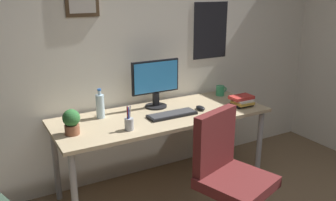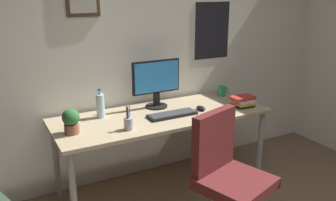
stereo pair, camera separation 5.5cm
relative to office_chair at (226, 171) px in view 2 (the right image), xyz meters
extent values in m
cube|color=silver|center=(-0.11, 1.22, 0.77)|extent=(4.40, 0.08, 2.60)
cube|color=black|center=(0.66, 1.18, 0.84)|extent=(0.40, 0.01, 0.56)
cube|color=tan|center=(-0.11, 0.78, 0.19)|extent=(1.88, 0.72, 0.03)
cylinder|color=#9EA0A5|center=(-0.99, 0.49, -0.18)|extent=(0.05, 0.05, 0.70)
cylinder|color=#9EA0A5|center=(0.77, 0.49, -0.18)|extent=(0.05, 0.05, 0.70)
cylinder|color=#9EA0A5|center=(-0.99, 1.08, -0.18)|extent=(0.05, 0.05, 0.70)
cylinder|color=#9EA0A5|center=(0.77, 1.08, -0.18)|extent=(0.05, 0.05, 0.70)
cube|color=#591E1E|center=(0.02, -0.07, -0.07)|extent=(0.58, 0.58, 0.08)
cube|color=#591E1E|center=(-0.04, 0.12, 0.20)|extent=(0.42, 0.20, 0.45)
cylinder|color=black|center=(-0.07, 0.98, 0.21)|extent=(0.20, 0.20, 0.01)
cube|color=black|center=(-0.07, 0.98, 0.28)|extent=(0.05, 0.04, 0.12)
cube|color=black|center=(-0.07, 0.99, 0.49)|extent=(0.46, 0.02, 0.30)
cube|color=#338CD8|center=(-0.07, 0.97, 0.49)|extent=(0.43, 0.00, 0.27)
cube|color=black|center=(-0.06, 0.70, 0.22)|extent=(0.43, 0.15, 0.02)
cube|color=#38383A|center=(-0.06, 0.70, 0.23)|extent=(0.41, 0.13, 0.00)
ellipsoid|color=black|center=(0.24, 0.71, 0.22)|extent=(0.06, 0.11, 0.04)
cylinder|color=silver|center=(-0.61, 0.95, 0.31)|extent=(0.07, 0.07, 0.20)
cylinder|color=silver|center=(-0.61, 0.95, 0.43)|extent=(0.03, 0.03, 0.04)
cylinder|color=#2659B2|center=(-0.61, 0.95, 0.45)|extent=(0.03, 0.03, 0.01)
cylinder|color=#2D8C59|center=(0.67, 0.99, 0.25)|extent=(0.08, 0.08, 0.10)
torus|color=#2D8C59|center=(0.72, 0.99, 0.26)|extent=(0.05, 0.01, 0.05)
cylinder|color=brown|center=(-0.91, 0.72, 0.24)|extent=(0.11, 0.11, 0.07)
sphere|color=#2D6B33|center=(-0.91, 0.72, 0.34)|extent=(0.13, 0.13, 0.13)
ellipsoid|color=#287A38|center=(-0.94, 0.74, 0.34)|extent=(0.07, 0.08, 0.02)
ellipsoid|color=#287A38|center=(-0.88, 0.74, 0.36)|extent=(0.07, 0.08, 0.02)
ellipsoid|color=#287A38|center=(-0.94, 0.69, 0.33)|extent=(0.08, 0.07, 0.02)
cylinder|color=#9EA0A5|center=(-0.51, 0.59, 0.25)|extent=(0.07, 0.07, 0.09)
cylinder|color=#263FBF|center=(-0.51, 0.58, 0.33)|extent=(0.01, 0.01, 0.13)
cylinder|color=red|center=(-0.51, 0.59, 0.33)|extent=(0.01, 0.01, 0.13)
cylinder|color=black|center=(-0.52, 0.59, 0.33)|extent=(0.01, 0.01, 0.13)
cylinder|color=#9EA0A5|center=(-0.50, 0.59, 0.34)|extent=(0.01, 0.03, 0.14)
cylinder|color=#9EA0A5|center=(-0.51, 0.59, 0.34)|extent=(0.01, 0.02, 0.14)
cube|color=black|center=(0.64, 0.62, 0.22)|extent=(0.18, 0.13, 0.02)
cube|color=gold|center=(0.64, 0.61, 0.24)|extent=(0.16, 0.15, 0.02)
cube|color=silver|center=(0.64, 0.61, 0.26)|extent=(0.15, 0.13, 0.02)
cube|color=#B22D28|center=(0.63, 0.62, 0.29)|extent=(0.21, 0.13, 0.03)
camera|label=1|loc=(-1.50, -1.80, 1.25)|focal=38.31mm
camera|label=2|loc=(-1.45, -1.82, 1.25)|focal=38.31mm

